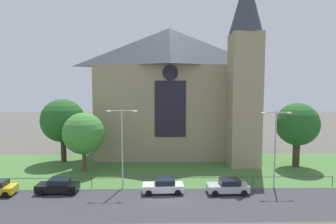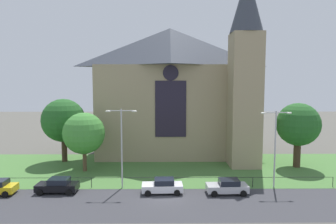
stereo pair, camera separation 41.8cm
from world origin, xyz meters
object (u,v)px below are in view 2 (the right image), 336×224
church_building (175,90)px  streetlamp_far (275,139)px  tree_left_far (63,121)px  tree_right_far (298,125)px  parked_car_black (58,185)px  parked_car_white (163,186)px  parked_car_silver (227,186)px  streetlamp_near (122,138)px  tree_left_near (84,133)px

church_building → streetlamp_far: (10.34, -16.15, -4.92)m
church_building → tree_left_far: bearing=-163.5°
tree_left_far → streetlamp_far: size_ratio=1.08×
tree_left_far → tree_right_far: 32.73m
tree_right_far → streetlamp_far: tree_right_far is taller
church_building → parked_car_black: church_building is taller
tree_left_far → parked_car_black: size_ratio=2.17×
parked_car_white → parked_car_silver: bearing=176.2°
church_building → streetlamp_far: church_building is taller
streetlamp_far → church_building: bearing=122.6°
tree_left_far → parked_car_black: tree_left_far is taller
streetlamp_near → parked_car_silver: bearing=-9.2°
tree_left_far → tree_left_near: 6.61m
tree_right_far → parked_car_silver: bearing=-139.2°
tree_left_near → streetlamp_far: size_ratio=0.90×
tree_left_near → parked_car_silver: bearing=-25.9°
streetlamp_near → parked_car_white: (4.42, -1.58, -4.72)m
streetlamp_far → parked_car_white: 13.08m
streetlamp_near → parked_car_white: size_ratio=2.03×
church_building → parked_car_white: bearing=-95.8°
parked_car_black → church_building: bearing=-125.8°
streetlamp_near → parked_car_black: bearing=-168.6°
tree_left_far → parked_car_white: 20.07m
tree_right_far → parked_car_white: bearing=-151.9°
streetlamp_far → parked_car_silver: (-5.45, -1.79, -4.61)m
streetlamp_near → tree_left_near: bearing=132.0°
parked_car_black → parked_car_white: (10.95, -0.27, 0.00)m
streetlamp_far → parked_car_black: 23.58m
church_building → streetlamp_near: (-6.22, -16.15, -4.81)m
streetlamp_far → parked_car_white: (-12.14, -1.58, -4.61)m
tree_left_far → tree_right_far: size_ratio=1.05×
church_building → parked_car_black: bearing=-126.1°
parked_car_black → parked_car_white: bearing=179.0°
streetlamp_near → parked_car_silver: size_ratio=2.03×
streetlamp_near → parked_car_white: bearing=-19.7°
tree_left_near → streetlamp_near: (5.76, -6.40, 0.52)m
streetlamp_far → parked_car_silver: bearing=-161.8°
church_building → parked_car_black: 23.63m
streetlamp_near → streetlamp_far: (16.56, 0.00, -0.11)m
tree_left_near → parked_car_silver: 19.21m
parked_car_white → parked_car_silver: same height
parked_car_white → tree_left_near: bearing=-40.1°
tree_left_far → tree_left_near: tree_left_far is taller
tree_left_near → streetlamp_far: streetlamp_far is taller
streetlamp_far → tree_left_far: bearing=156.9°
church_building → parked_car_white: 20.21m
parked_car_white → streetlamp_far: bearing=-174.6°
tree_right_far → church_building: bearing=153.8°
tree_left_near → parked_car_white: tree_left_near is taller
parked_car_black → tree_left_far: bearing=-74.3°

